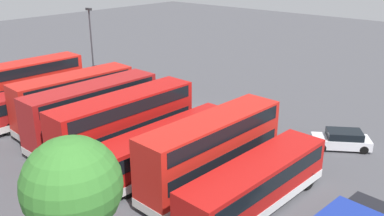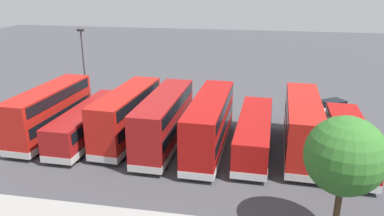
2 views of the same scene
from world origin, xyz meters
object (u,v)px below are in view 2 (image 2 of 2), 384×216
object	(u,v)px
bus_single_deck_near_end	(349,141)
bus_double_decker_sixth	(127,115)
bus_single_deck_third	(254,133)
bus_single_deck_seventh	(89,122)
bus_double_decker_second	(302,126)
bus_double_decker_fourth	(210,123)
bus_double_decker_far_end	(50,111)
car_hatchback_silver	(74,95)
car_small_green	(331,107)
lamp_post_tall	(84,64)
waste_bin_yellow	(260,105)
bus_double_decker_fifth	(164,120)

from	to	relation	value
bus_single_deck_near_end	bus_double_decker_sixth	size ratio (longest dim) A/B	1.07
bus_single_deck_near_end	bus_single_deck_third	distance (m)	7.38
bus_single_deck_seventh	bus_single_deck_third	bearing A→B (deg)	-179.07
bus_single_deck_near_end	bus_double_decker_second	world-z (taller)	bus_double_decker_second
bus_double_decker_fourth	bus_double_decker_far_end	world-z (taller)	same
bus_single_deck_seventh	car_hatchback_silver	bearing A→B (deg)	-56.36
bus_single_deck_third	car_small_green	world-z (taller)	bus_single_deck_third
bus_single_deck_near_end	bus_single_deck_third	bearing A→B (deg)	-2.44
bus_single_deck_third	car_small_green	distance (m)	13.37
bus_single_deck_third	bus_double_decker_sixth	xyz separation A→B (m)	(10.96, -0.06, 0.82)
bus_double_decker_second	lamp_post_tall	world-z (taller)	lamp_post_tall
bus_single_deck_near_end	bus_double_decker_sixth	distance (m)	18.36
car_small_green	waste_bin_yellow	world-z (taller)	car_small_green
bus_single_deck_near_end	lamp_post_tall	xyz separation A→B (m)	(25.69, -7.68, 3.44)
lamp_post_tall	bus_double_decker_second	bearing A→B (deg)	161.94
lamp_post_tall	waste_bin_yellow	size ratio (longest dim) A/B	9.20
bus_double_decker_fifth	bus_double_decker_far_end	size ratio (longest dim) A/B	1.04
bus_single_deck_near_end	car_hatchback_silver	world-z (taller)	bus_single_deck_near_end
bus_double_decker_fifth	waste_bin_yellow	xyz separation A→B (m)	(-7.93, -11.32, -1.97)
bus_double_decker_fourth	car_hatchback_silver	bearing A→B (deg)	-30.86
bus_double_decker_second	bus_double_decker_sixth	distance (m)	14.73
bus_double_decker_second	bus_double_decker_fifth	bearing A→B (deg)	3.72
car_hatchback_silver	car_small_green	bearing A→B (deg)	-178.29
bus_single_deck_third	bus_double_decker_fifth	size ratio (longest dim) A/B	1.04
bus_single_deck_third	lamp_post_tall	xyz separation A→B (m)	(18.31, -7.36, 3.44)
bus_double_decker_fourth	bus_single_deck_seventh	size ratio (longest dim) A/B	1.01
bus_single_deck_third	waste_bin_yellow	distance (m)	10.82
bus_single_deck_near_end	bus_double_decker_fourth	distance (m)	11.06
bus_double_decker_fifth	bus_single_deck_seventh	size ratio (longest dim) A/B	0.97
bus_single_deck_seventh	bus_single_deck_near_end	bearing A→B (deg)	179.79
bus_double_decker_fifth	bus_single_deck_near_end	bearing A→B (deg)	-179.02
bus_double_decker_sixth	car_small_green	xyz separation A→B (m)	(-18.80, -10.73, -1.75)
car_small_green	lamp_post_tall	bearing A→B (deg)	7.46
bus_double_decker_far_end	car_hatchback_silver	size ratio (longest dim) A/B	2.30
car_hatchback_silver	bus_double_decker_far_end	bearing A→B (deg)	107.34
bus_double_decker_fourth	car_hatchback_silver	xyz separation A→B (m)	(17.62, -10.53, -1.75)
bus_single_deck_near_end	bus_double_decker_fourth	bearing A→B (deg)	1.51
bus_double_decker_fifth	bus_double_decker_sixth	distance (m)	3.54
bus_single_deck_seventh	bus_double_decker_sixth	bearing A→B (deg)	-175.26
bus_double_decker_fifth	car_hatchback_silver	bearing A→B (deg)	-37.27
bus_double_decker_far_end	waste_bin_yellow	size ratio (longest dim) A/B	11.19
bus_single_deck_third	bus_double_decker_fourth	xyz separation A→B (m)	(3.65, 0.61, 0.83)
bus_double_decker_sixth	car_hatchback_silver	bearing A→B (deg)	-43.74
bus_single_deck_near_end	bus_double_decker_fifth	distance (m)	14.88
bus_double_decker_far_end	bus_double_decker_fourth	bearing A→B (deg)	179.01
bus_double_decker_sixth	bus_double_decker_fifth	bearing A→B (deg)	169.75
bus_single_deck_near_end	bus_double_decker_far_end	bearing A→B (deg)	0.10
car_hatchback_silver	lamp_post_tall	world-z (taller)	lamp_post_tall
bus_double_decker_far_end	lamp_post_tall	xyz separation A→B (m)	(0.26, -7.72, 2.62)
bus_double_decker_fifth	bus_double_decker_sixth	size ratio (longest dim) A/B	1.05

